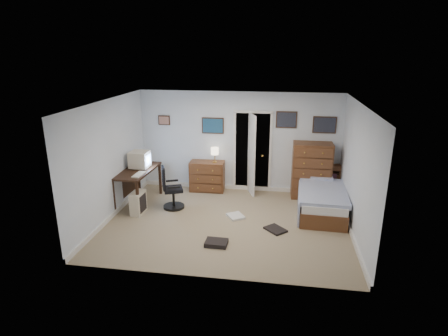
{
  "coord_description": "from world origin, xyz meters",
  "views": [
    {
      "loc": [
        1.03,
        -7.04,
        3.48
      ],
      "look_at": [
        -0.11,
        0.3,
        1.1
      ],
      "focal_mm": 30.0,
      "sensor_mm": 36.0,
      "label": 1
    }
  ],
  "objects_px": {
    "tall_dresser": "(311,170)",
    "bed": "(321,200)",
    "computer_desk": "(134,177)",
    "low_dresser": "(207,176)",
    "office_chair": "(171,192)"
  },
  "relations": [
    {
      "from": "tall_dresser",
      "to": "bed",
      "type": "relative_size",
      "value": 0.71
    },
    {
      "from": "computer_desk",
      "to": "tall_dresser",
      "type": "bearing_deg",
      "value": 16.8
    },
    {
      "from": "bed",
      "to": "low_dresser",
      "type": "bearing_deg",
      "value": 163.6
    },
    {
      "from": "office_chair",
      "to": "low_dresser",
      "type": "height_order",
      "value": "office_chair"
    },
    {
      "from": "tall_dresser",
      "to": "low_dresser",
      "type": "bearing_deg",
      "value": 178.22
    },
    {
      "from": "low_dresser",
      "to": "office_chair",
      "type": "bearing_deg",
      "value": -117.61
    },
    {
      "from": "computer_desk",
      "to": "bed",
      "type": "xyz_separation_m",
      "value": [
        4.28,
        0.11,
        -0.34
      ]
    },
    {
      "from": "low_dresser",
      "to": "bed",
      "type": "bearing_deg",
      "value": -20.44
    },
    {
      "from": "low_dresser",
      "to": "tall_dresser",
      "type": "distance_m",
      "value": 2.59
    },
    {
      "from": "office_chair",
      "to": "computer_desk",
      "type": "bearing_deg",
      "value": 147.63
    },
    {
      "from": "computer_desk",
      "to": "tall_dresser",
      "type": "distance_m",
      "value": 4.23
    },
    {
      "from": "low_dresser",
      "to": "bed",
      "type": "distance_m",
      "value": 2.91
    },
    {
      "from": "tall_dresser",
      "to": "bed",
      "type": "xyz_separation_m",
      "value": [
        0.18,
        -0.91,
        -0.39
      ]
    },
    {
      "from": "computer_desk",
      "to": "bed",
      "type": "bearing_deg",
      "value": 4.29
    },
    {
      "from": "tall_dresser",
      "to": "computer_desk",
      "type": "bearing_deg",
      "value": -167.23
    }
  ]
}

